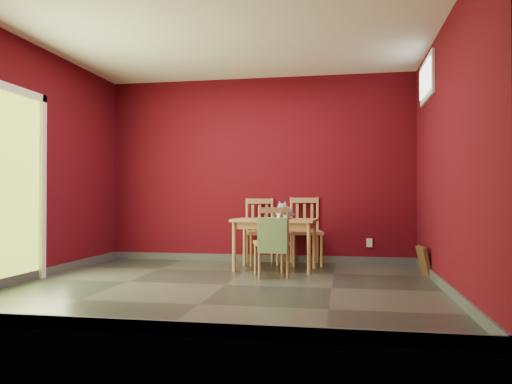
% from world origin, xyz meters
% --- Properties ---
extents(ground, '(4.50, 4.50, 0.00)m').
position_xyz_m(ground, '(0.00, 0.00, 0.00)').
color(ground, '#2D342D').
rests_on(ground, ground).
extents(room_shell, '(4.50, 4.50, 4.50)m').
position_xyz_m(room_shell, '(0.00, 0.00, 0.05)').
color(room_shell, '#4B0710').
rests_on(room_shell, ground).
extents(doorway, '(0.06, 1.01, 2.13)m').
position_xyz_m(doorway, '(-2.23, -0.40, 1.12)').
color(doorway, '#B7D838').
rests_on(doorway, ground).
extents(window, '(0.05, 0.90, 0.50)m').
position_xyz_m(window, '(2.23, 1.00, 2.35)').
color(window, white).
rests_on(window, room_shell).
extents(outlet_plate, '(0.08, 0.02, 0.12)m').
position_xyz_m(outlet_plate, '(1.60, 1.99, 0.30)').
color(outlet_plate, silver).
rests_on(outlet_plate, room_shell).
extents(dining_table, '(1.10, 0.69, 0.66)m').
position_xyz_m(dining_table, '(0.37, 1.17, 0.58)').
color(dining_table, '#AC7A50').
rests_on(dining_table, ground).
extents(table_runner, '(0.31, 0.60, 0.29)m').
position_xyz_m(table_runner, '(0.37, 1.08, 0.62)').
color(table_runner, '#9A5427').
rests_on(table_runner, dining_table).
extents(chair_far_left, '(0.55, 0.55, 0.93)m').
position_xyz_m(chair_far_left, '(0.09, 1.78, 0.47)').
color(chair_far_left, '#AC7A50').
rests_on(chair_far_left, ground).
extents(chair_far_right, '(0.52, 0.52, 0.94)m').
position_xyz_m(chair_far_right, '(0.72, 1.80, 0.48)').
color(chair_far_right, '#AC7A50').
rests_on(chair_far_right, ground).
extents(chair_near, '(0.49, 0.49, 0.83)m').
position_xyz_m(chair_near, '(0.41, 0.62, 0.42)').
color(chair_near, '#AC7A50').
rests_on(chair_near, ground).
extents(tote_bag, '(0.34, 0.20, 0.47)m').
position_xyz_m(tote_bag, '(0.45, 0.42, 0.51)').
color(tote_bag, '#70955F').
rests_on(tote_bag, chair_near).
extents(cat, '(0.41, 0.53, 0.24)m').
position_xyz_m(cat, '(0.49, 1.15, 0.78)').
color(cat, slate).
rests_on(cat, table_runner).
extents(picture_frame, '(0.15, 0.36, 0.35)m').
position_xyz_m(picture_frame, '(2.19, 1.02, 0.18)').
color(picture_frame, brown).
rests_on(picture_frame, ground).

